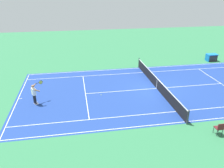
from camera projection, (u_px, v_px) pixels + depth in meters
name	position (u px, v px, depth m)	size (l,w,h in m)	color
ground_plane	(157.00, 88.00, 20.24)	(60.00, 60.00, 0.00)	#2D7247
court_slab	(157.00, 88.00, 20.24)	(24.20, 11.40, 0.00)	navy
court_line_markings	(157.00, 88.00, 20.24)	(23.85, 11.05, 0.01)	white
tennis_net	(157.00, 83.00, 20.04)	(0.10, 11.70, 1.08)	#2D2D33
tennis_player_near	(34.00, 93.00, 17.21)	(0.85, 1.01, 1.70)	black
tennis_ball	(101.00, 95.00, 18.97)	(0.07, 0.07, 0.07)	#CCE01E
spectator_chair_2	(220.00, 128.00, 13.74)	(0.44, 0.44, 0.88)	#38383D
equipment_cart_tarped	(211.00, 57.00, 27.47)	(1.25, 0.84, 0.85)	#2D2D33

